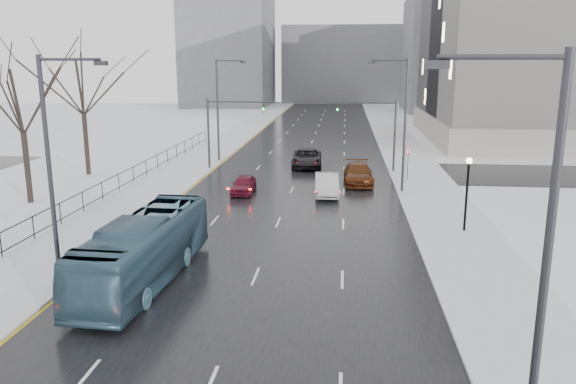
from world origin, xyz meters
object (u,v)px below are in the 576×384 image
(sedan_right_far, at_px, (358,174))
(no_uturn_sign, at_px, (408,155))
(sedan_right_cross, at_px, (307,158))
(streetlight_l_near, at_px, (54,162))
(sedan_right_near, at_px, (327,185))
(sedan_center_near, at_px, (244,184))
(streetlight_r_near, at_px, (536,254))
(tree_park_d, at_px, (31,204))
(streetlight_r_mid, at_px, (402,119))
(streetlight_l_far, at_px, (220,105))
(tree_park_e, at_px, (89,176))
(mast_signal_left, at_px, (220,125))
(bus, at_px, (145,249))
(mast_signal_right, at_px, (383,127))
(lamppost_r_mid, at_px, (467,183))

(sedan_right_far, bearing_deg, no_uturn_sign, 13.70)
(sedan_right_cross, distance_m, sedan_right_far, 8.45)
(streetlight_l_near, bearing_deg, sedan_right_near, 59.53)
(no_uturn_sign, distance_m, sedan_center_near, 13.92)
(streetlight_r_near, distance_m, sedan_right_cross, 40.92)
(tree_park_d, xyz_separation_m, streetlight_r_mid, (25.97, 6.00, 5.62))
(streetlight_l_far, bearing_deg, tree_park_e, -141.43)
(tree_park_e, distance_m, mast_signal_left, 12.29)
(tree_park_e, bearing_deg, streetlight_r_mid, -8.63)
(mast_signal_left, bearing_deg, sedan_center_near, -67.99)
(mast_signal_left, bearing_deg, bus, -84.67)
(sedan_right_near, bearing_deg, streetlight_r_mid, 11.80)
(mast_signal_left, bearing_deg, mast_signal_right, 0.00)
(no_uturn_sign, distance_m, sedan_right_far, 4.45)
(no_uturn_sign, bearing_deg, streetlight_r_near, -91.74)
(streetlight_r_mid, xyz_separation_m, mast_signal_right, (-0.84, 8.00, -1.51))
(tree_park_e, bearing_deg, streetlight_r_near, -52.21)
(streetlight_l_far, height_order, sedan_right_cross, streetlight_l_far)
(sedan_right_far, bearing_deg, streetlight_r_near, -86.76)
(sedan_right_near, bearing_deg, mast_signal_left, 133.50)
(bus, bearing_deg, lamppost_r_mid, 32.84)
(streetlight_l_near, height_order, sedan_right_cross, streetlight_l_near)
(streetlight_r_near, bearing_deg, sedan_right_far, 95.25)
(streetlight_l_far, bearing_deg, no_uturn_sign, -24.73)
(bus, distance_m, sedan_right_far, 24.08)
(streetlight_l_far, bearing_deg, sedan_center_near, -70.88)
(tree_park_d, bearing_deg, sedan_right_cross, 41.01)
(streetlight_r_mid, bearing_deg, bus, -124.24)
(streetlight_r_near, height_order, no_uturn_sign, streetlight_r_near)
(lamppost_r_mid, relative_size, no_uturn_sign, 1.59)
(streetlight_r_near, distance_m, lamppost_r_mid, 20.38)
(tree_park_e, height_order, bus, tree_park_e)
(tree_park_d, height_order, tree_park_e, tree_park_e)
(lamppost_r_mid, height_order, sedan_right_far, lamppost_r_mid)
(bus, height_order, sedan_right_near, bus)
(no_uturn_sign, bearing_deg, lamppost_r_mid, -82.67)
(tree_park_d, distance_m, streetlight_r_mid, 27.24)
(streetlight_r_near, height_order, lamppost_r_mid, streetlight_r_near)
(mast_signal_right, relative_size, sedan_right_near, 1.33)
(mast_signal_right, bearing_deg, bus, -114.14)
(streetlight_l_far, bearing_deg, mast_signal_left, -78.13)
(streetlight_l_near, relative_size, no_uturn_sign, 3.70)
(sedan_right_near, height_order, sedan_right_far, sedan_right_far)
(mast_signal_left, bearing_deg, streetlight_r_mid, -27.31)
(lamppost_r_mid, xyz_separation_m, no_uturn_sign, (-1.80, 14.00, -0.64))
(lamppost_r_mid, distance_m, sedan_center_near, 16.97)
(mast_signal_left, distance_m, sedan_center_near, 10.76)
(mast_signal_left, bearing_deg, streetlight_l_near, -91.72)
(sedan_right_far, bearing_deg, lamppost_r_mid, -67.54)
(mast_signal_left, bearing_deg, sedan_right_far, -22.38)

